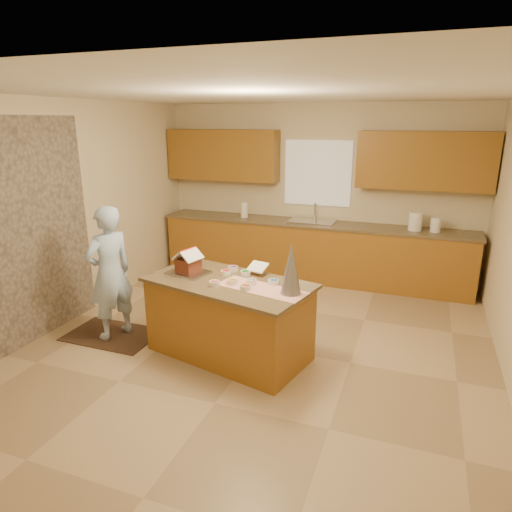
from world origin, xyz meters
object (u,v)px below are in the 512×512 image
(island_base, at_px, (229,320))
(boy, at_px, (110,273))
(tinsel_tree, at_px, (291,269))
(gingerbread_house, at_px, (188,263))

(island_base, distance_m, boy, 1.48)
(tinsel_tree, distance_m, gingerbread_house, 1.23)
(tinsel_tree, height_order, gingerbread_house, tinsel_tree)
(island_base, bearing_deg, boy, -163.68)
(island_base, xyz_separation_m, gingerbread_house, (-0.50, 0.07, 0.56))
(boy, bearing_deg, gingerbread_house, 119.65)
(island_base, height_order, boy, boy)
(island_base, xyz_separation_m, tinsel_tree, (0.71, -0.12, 0.69))
(tinsel_tree, distance_m, boy, 2.16)
(tinsel_tree, bearing_deg, island_base, 170.33)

